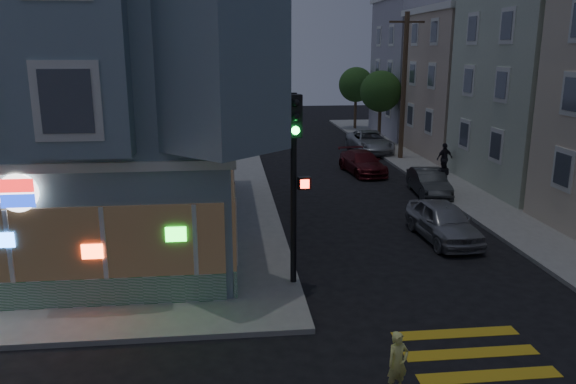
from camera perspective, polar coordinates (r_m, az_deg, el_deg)
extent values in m
cube|color=gray|center=(40.78, 26.69, 3.09)|extent=(24.00, 42.00, 0.15)
cube|color=slate|center=(22.73, -24.36, 9.81)|extent=(14.00, 14.00, 11.00)
cube|color=silver|center=(22.88, -23.94, 5.70)|extent=(14.30, 14.30, 0.25)
cylinder|color=white|center=(15.83, -25.74, -0.07)|extent=(1.00, 0.12, 1.00)
cube|color=#BFAE93|center=(40.22, 21.62, 10.06)|extent=(12.00, 8.60, 9.00)
cube|color=#9C99A8|center=(48.34, 16.73, 11.90)|extent=(12.00, 8.60, 10.50)
cylinder|color=#4C3826|center=(36.40, 11.68, 10.42)|extent=(0.30, 0.30, 9.00)
cube|color=#4C3826|center=(36.37, 12.00, 16.55)|extent=(2.20, 0.12, 0.12)
cylinder|color=#4C3826|center=(42.46, 9.28, 7.11)|extent=(0.24, 0.24, 3.20)
sphere|color=#214C1B|center=(42.24, 9.40, 10.07)|extent=(3.00, 3.00, 3.00)
cylinder|color=#4C3826|center=(50.16, 6.86, 8.27)|extent=(0.24, 0.24, 3.20)
sphere|color=#214C1B|center=(49.98, 6.93, 10.78)|extent=(3.00, 3.00, 3.00)
imported|color=#E9EC78|center=(12.27, 11.08, -16.67)|extent=(0.58, 0.47, 1.36)
imported|color=black|center=(28.33, 15.40, 1.61)|extent=(0.97, 0.88, 1.63)
imported|color=black|center=(32.64, 15.61, 3.32)|extent=(1.09, 0.70, 1.72)
imported|color=#95979C|center=(21.69, 15.49, -2.89)|extent=(1.89, 4.31, 1.44)
imported|color=#373A3C|center=(28.18, 14.12, 0.96)|extent=(1.67, 3.99, 1.28)
imported|color=#551319|center=(32.45, 7.57, 2.98)|extent=(2.32, 4.57, 1.27)
imported|color=#A9AEB4|center=(39.22, 8.31, 5.07)|extent=(2.47, 5.35, 1.49)
cylinder|color=black|center=(16.21, 0.57, 0.10)|extent=(0.18, 0.18, 5.62)
cube|color=black|center=(15.57, 0.70, 7.72)|extent=(0.39, 0.36, 1.18)
sphere|color=black|center=(15.36, 0.78, 9.02)|extent=(0.22, 0.22, 0.22)
sphere|color=black|center=(15.39, 0.78, 7.64)|extent=(0.22, 0.22, 0.22)
sphere|color=#19F23F|center=(15.44, 0.77, 6.27)|extent=(0.22, 0.22, 0.22)
cube|color=black|center=(15.98, 1.66, 0.92)|extent=(0.38, 0.27, 0.36)
cube|color=#FF2614|center=(15.87, 1.72, 0.82)|extent=(0.25, 0.02, 0.25)
cylinder|color=silver|center=(29.69, 14.37, 1.22)|extent=(0.24, 0.24, 0.59)
sphere|color=silver|center=(29.62, 14.41, 1.87)|extent=(0.25, 0.25, 0.25)
cylinder|color=silver|center=(29.68, 14.38, 1.31)|extent=(0.44, 0.12, 0.12)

